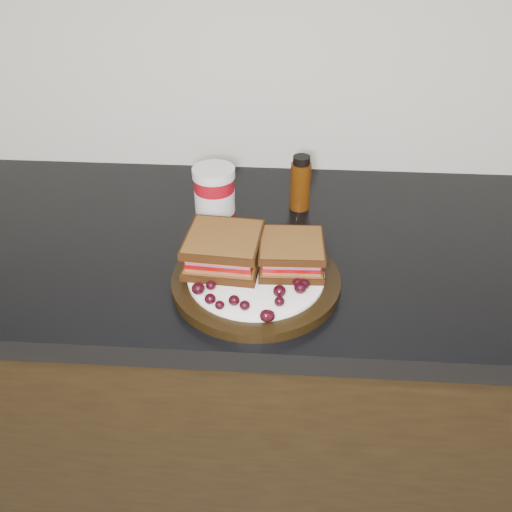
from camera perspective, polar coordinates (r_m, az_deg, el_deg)
The scene contains 32 objects.
base_cabinets at distance 1.38m, azimuth 0.93°, elevation -14.83°, with size 3.96×0.58×0.86m, color black.
countertop at distance 1.08m, azimuth 1.15°, elevation 0.79°, with size 3.98×0.60×0.04m, color black.
plate at distance 0.95m, azimuth -0.00°, elevation -2.53°, with size 0.28×0.28×0.02m, color black.
sandwich_left at distance 0.95m, azimuth -3.25°, elevation 0.62°, with size 0.12×0.12×0.06m, color brown, non-canonical shape.
sandwich_right at distance 0.94m, azimuth 3.53°, elevation 0.20°, with size 0.11×0.11×0.05m, color brown, non-canonical shape.
grape_0 at distance 0.90m, azimuth -5.80°, elevation -3.26°, with size 0.02×0.02×0.02m, color black.
grape_1 at distance 0.90m, azimuth -4.54°, elevation -2.94°, with size 0.02×0.02×0.02m, color black.
grape_2 at distance 0.88m, azimuth -4.61°, elevation -4.29°, with size 0.02×0.02×0.02m, color black.
grape_3 at distance 0.87m, azimuth -3.66°, elevation -4.92°, with size 0.02×0.02×0.01m, color black.
grape_4 at distance 0.87m, azimuth -2.21°, elevation -4.45°, with size 0.02×0.02×0.02m, color black.
grape_5 at distance 0.86m, azimuth -1.13°, elevation -4.96°, with size 0.02×0.02×0.02m, color black.
grape_6 at distance 0.84m, azimuth 1.03°, elevation -6.00°, with size 0.02×0.02×0.02m, color black.
grape_7 at distance 0.84m, azimuth 1.28°, elevation -6.00°, with size 0.02×0.02×0.02m, color black.
grape_8 at distance 0.87m, azimuth 2.35°, elevation -4.57°, with size 0.02×0.02×0.01m, color black.
grape_9 at distance 0.89m, azimuth 2.36°, elevation -3.53°, with size 0.02×0.02×0.02m, color black.
grape_10 at distance 0.90m, azimuth 4.45°, elevation -3.19°, with size 0.02×0.02×0.02m, color black.
grape_11 at distance 0.91m, azimuth 4.19°, elevation -2.68°, with size 0.02×0.02×0.02m, color black.
grape_12 at distance 0.90m, azimuth 4.78°, elevation -2.82°, with size 0.02×0.02×0.02m, color black.
grape_13 at distance 0.95m, azimuth 5.71°, elevation -1.07°, with size 0.02×0.02×0.01m, color black.
grape_14 at distance 0.95m, azimuth 5.26°, elevation -0.78°, with size 0.02×0.02×0.02m, color black.
grape_15 at distance 0.95m, azimuth 3.56°, elevation -0.59°, with size 0.02×0.02×0.02m, color black.
grape_16 at distance 0.99m, azimuth -1.87°, elevation 0.99°, with size 0.02×0.02×0.02m, color black.
grape_17 at distance 0.97m, azimuth -2.71°, elevation 0.08°, with size 0.02×0.02×0.02m, color black.
grape_18 at distance 0.96m, azimuth -4.48°, elevation -0.06°, with size 0.02×0.02×0.02m, color black.
grape_19 at distance 0.95m, azimuth -4.36°, elevation -0.51°, with size 0.02×0.02×0.02m, color black.
grape_20 at distance 0.93m, azimuth -3.72°, elevation -1.31°, with size 0.02×0.02×0.02m, color black.
grape_21 at distance 0.93m, azimuth -4.21°, elevation -1.69°, with size 0.02×0.02×0.02m, color black.
grape_22 at distance 0.96m, azimuth -3.34°, elevation -0.16°, with size 0.02×0.02×0.02m, color black.
grape_23 at distance 0.97m, azimuth -4.35°, elevation 0.03°, with size 0.02×0.02×0.02m, color black.
grape_24 at distance 0.94m, azimuth -4.53°, elevation -0.92°, with size 0.02×0.02×0.02m, color black.
condiment_jar at distance 1.09m, azimuth -4.15°, elevation 5.97°, with size 0.08×0.08×0.12m, color maroon.
oil_bottle at distance 1.14m, azimuth 4.47°, elevation 7.32°, with size 0.04×0.04×0.11m, color #452006.
Camera 1 is at (0.04, 0.81, 1.49)m, focal length 40.00 mm.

